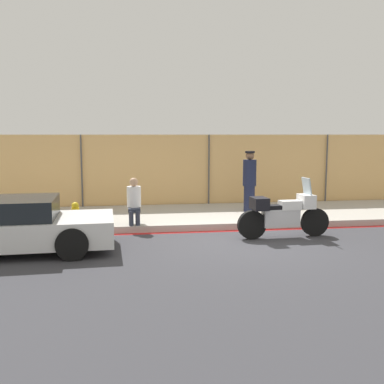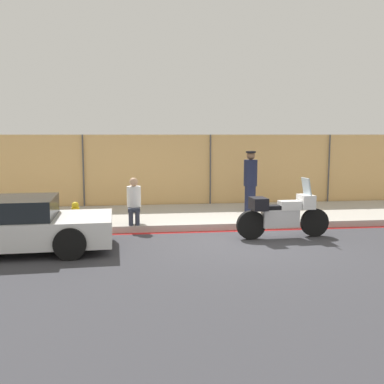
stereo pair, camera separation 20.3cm
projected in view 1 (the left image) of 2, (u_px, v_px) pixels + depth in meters
The scene contains 9 objects.
ground_plane at pixel (244, 241), 10.73m from camera, with size 120.00×120.00×0.00m, color #38383D.
sidewalk at pixel (219, 215), 13.70m from camera, with size 31.42×3.53×0.18m.
curb_paint_stripe at pixel (233, 231), 11.89m from camera, with size 31.42×0.18×0.01m.
storefront_fence at pixel (208, 172), 15.37m from camera, with size 29.84×0.17×2.53m.
motorcycle at pixel (283, 214), 11.06m from camera, with size 2.38×0.59×1.48m.
officer_standing at pixel (249, 181), 13.71m from camera, with size 0.41×0.41×1.86m.
person_seated_on_curb at pixel (134, 199), 11.93m from camera, with size 0.37×0.63×1.22m.
parked_car_left_down_street at pixel (6, 226), 9.63m from camera, with size 4.51×2.08×1.18m.
fire_hydrant at pixel (75, 214), 11.69m from camera, with size 0.21×0.26×0.61m.
Camera 1 is at (-2.74, -10.20, 2.55)m, focal length 42.00 mm.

